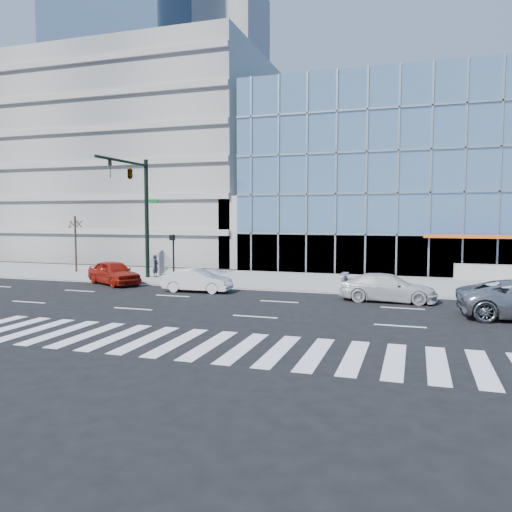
# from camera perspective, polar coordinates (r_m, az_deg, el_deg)

# --- Properties ---
(ground) EXTENTS (160.00, 160.00, 0.00)m
(ground) POSITION_cam_1_polar(r_m,az_deg,el_deg) (25.38, 2.68, -5.24)
(ground) COLOR black
(ground) RESTS_ON ground
(sidewalk) EXTENTS (120.00, 8.00, 0.15)m
(sidewalk) POSITION_cam_1_polar(r_m,az_deg,el_deg) (33.08, 6.31, -2.85)
(sidewalk) COLOR gray
(sidewalk) RESTS_ON ground
(theatre_building) EXTENTS (42.00, 26.00, 15.00)m
(theatre_building) POSITION_cam_1_polar(r_m,az_deg,el_deg) (50.81, 26.50, 7.66)
(theatre_building) COLOR #729CBE
(theatre_building) RESTS_ON ground
(parking_garage) EXTENTS (24.00, 24.00, 20.00)m
(parking_garage) POSITION_cam_1_polar(r_m,az_deg,el_deg) (57.02, -10.16, 10.18)
(parking_garage) COLOR gray
(parking_garage) RESTS_ON ground
(ramp_block) EXTENTS (6.00, 8.00, 6.00)m
(ramp_block) POSITION_cam_1_polar(r_m,az_deg,el_deg) (43.99, 1.28, 2.82)
(ramp_block) COLOR gray
(ramp_block) RESTS_ON ground
(tower_far_west) EXTENTS (16.00, 16.00, 76.00)m
(tower_far_west) POSITION_cam_1_polar(r_m,az_deg,el_deg) (101.19, -13.15, 23.85)
(tower_far_west) COLOR slate
(tower_far_west) RESTS_ON ground
(tower_far_mid) EXTENTS (13.00, 13.00, 60.00)m
(tower_far_mid) POSITION_cam_1_polar(r_m,az_deg,el_deg) (112.23, -18.78, 17.52)
(tower_far_mid) COLOR slate
(tower_far_mid) RESTS_ON ground
(tower_backdrop) EXTENTS (14.00, 14.00, 48.00)m
(tower_backdrop) POSITION_cam_1_polar(r_m,az_deg,el_deg) (102.89, -3.45, 15.54)
(tower_backdrop) COLOR gray
(tower_backdrop) RESTS_ON ground
(traffic_signal) EXTENTS (1.14, 5.74, 8.00)m
(traffic_signal) POSITION_cam_1_polar(r_m,az_deg,el_deg) (33.69, -13.66, 7.56)
(traffic_signal) COLOR black
(traffic_signal) RESTS_ON sidewalk
(ped_signal_post) EXTENTS (0.30, 0.33, 3.00)m
(ped_signal_post) POSITION_cam_1_polar(r_m,az_deg,el_deg) (32.82, -9.47, 0.68)
(ped_signal_post) COLOR black
(ped_signal_post) RESTS_ON sidewalk
(street_tree_near) EXTENTS (1.10, 1.10, 4.23)m
(street_tree_near) POSITION_cam_1_polar(r_m,az_deg,el_deg) (40.04, -19.98, 3.50)
(street_tree_near) COLOR #332319
(street_tree_near) RESTS_ON sidewalk
(white_suv) EXTENTS (4.83, 1.99, 1.40)m
(white_suv) POSITION_cam_1_polar(r_m,az_deg,el_deg) (26.23, 14.84, -3.52)
(white_suv) COLOR silver
(white_suv) RESTS_ON ground
(white_sedan) EXTENTS (4.02, 1.58, 1.30)m
(white_sedan) POSITION_cam_1_polar(r_m,az_deg,el_deg) (28.78, -6.73, -2.80)
(white_sedan) COLOR silver
(white_sedan) RESTS_ON ground
(red_sedan) EXTENTS (4.76, 3.72, 1.52)m
(red_sedan) POSITION_cam_1_polar(r_m,az_deg,el_deg) (32.90, -15.94, -1.84)
(red_sedan) COLOR maroon
(red_sedan) RESTS_ON ground
(pedestrian) EXTENTS (0.39, 0.57, 1.52)m
(pedestrian) POSITION_cam_1_polar(r_m,az_deg,el_deg) (34.98, -11.40, -1.13)
(pedestrian) COLOR black
(pedestrian) RESTS_ON sidewalk
(tilted_panel) EXTENTS (1.80, 0.47, 1.83)m
(tilted_panel) POSITION_cam_1_polar(r_m,az_deg,el_deg) (35.69, -10.79, -0.77)
(tilted_panel) COLOR #9F9F9F
(tilted_panel) RESTS_ON sidewalk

